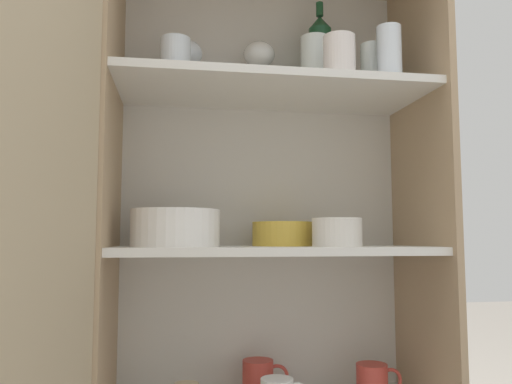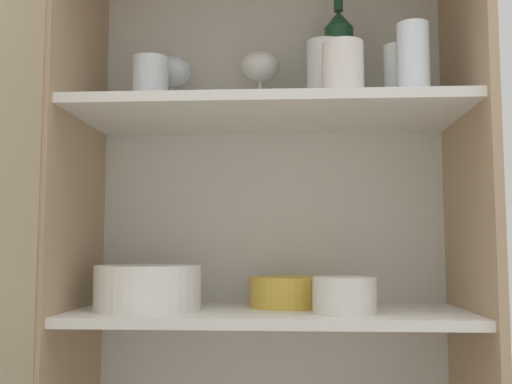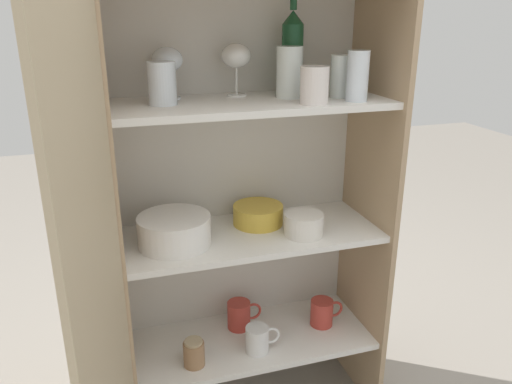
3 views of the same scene
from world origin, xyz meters
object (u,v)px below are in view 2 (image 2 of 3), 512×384
wine_bottle (339,63)px  serving_bowl_small (344,294)px  mixing_bowl_large (288,290)px  plate_stack_white (148,288)px

wine_bottle → serving_bowl_small: wine_bottle is taller
mixing_bowl_large → plate_stack_white: bearing=-165.2°
plate_stack_white → mixing_bowl_large: size_ratio=1.33×
plate_stack_white → mixing_bowl_large: (0.28, 0.07, -0.01)m
mixing_bowl_large → wine_bottle: bearing=14.2°
wine_bottle → plate_stack_white: wine_bottle is taller
wine_bottle → mixing_bowl_large: 0.52m
wine_bottle → serving_bowl_small: size_ratio=2.31×
wine_bottle → serving_bowl_small: 0.52m
mixing_bowl_large → serving_bowl_small: size_ratio=1.33×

